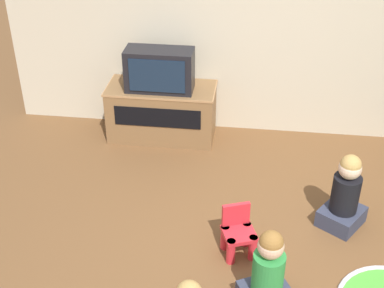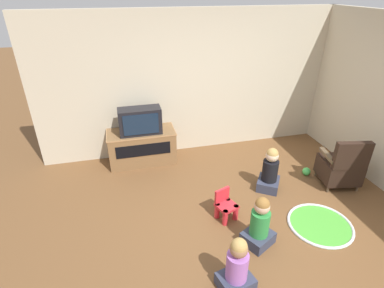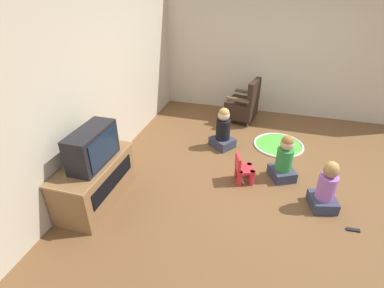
# 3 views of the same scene
# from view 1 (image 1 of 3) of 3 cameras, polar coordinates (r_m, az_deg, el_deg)

# --- Properties ---
(ground_plane) EXTENTS (30.00, 30.00, 0.00)m
(ground_plane) POSITION_cam_1_polar(r_m,az_deg,el_deg) (4.38, 8.86, -14.14)
(ground_plane) COLOR brown
(wall_back) EXTENTS (5.43, 0.12, 2.56)m
(wall_back) POSITION_cam_1_polar(r_m,az_deg,el_deg) (5.77, 6.95, 13.00)
(wall_back) COLOR beige
(wall_back) RESTS_ON ground_plane
(tv_cabinet) EXTENTS (1.18, 0.54, 0.61)m
(tv_cabinet) POSITION_cam_1_polar(r_m,az_deg,el_deg) (5.93, -3.23, 3.54)
(tv_cabinet) COLOR brown
(tv_cabinet) RESTS_ON ground_plane
(television) EXTENTS (0.71, 0.32, 0.45)m
(television) POSITION_cam_1_polar(r_m,az_deg,el_deg) (5.65, -3.49, 7.87)
(television) COLOR black
(television) RESTS_ON tv_cabinet
(yellow_kid_chair) EXTENTS (0.33, 0.32, 0.43)m
(yellow_kid_chair) POSITION_cam_1_polar(r_m,az_deg,el_deg) (4.45, 4.95, -9.62)
(yellow_kid_chair) COLOR red
(yellow_kid_chair) RESTS_ON ground_plane
(child_watching_left) EXTENTS (0.46, 0.44, 0.70)m
(child_watching_left) POSITION_cam_1_polar(r_m,az_deg,el_deg) (3.98, 8.09, -13.66)
(child_watching_left) COLOR #33384C
(child_watching_left) RESTS_ON ground_plane
(child_watching_center) EXTENTS (0.47, 0.48, 0.72)m
(child_watching_center) POSITION_cam_1_polar(r_m,az_deg,el_deg) (4.81, 16.01, -5.31)
(child_watching_center) COLOR #33384C
(child_watching_center) RESTS_ON ground_plane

